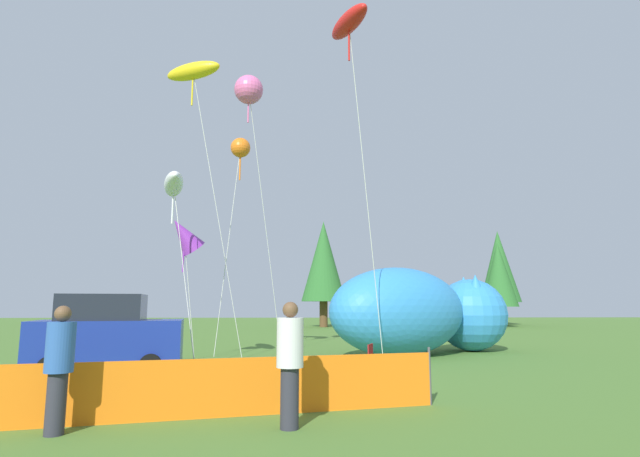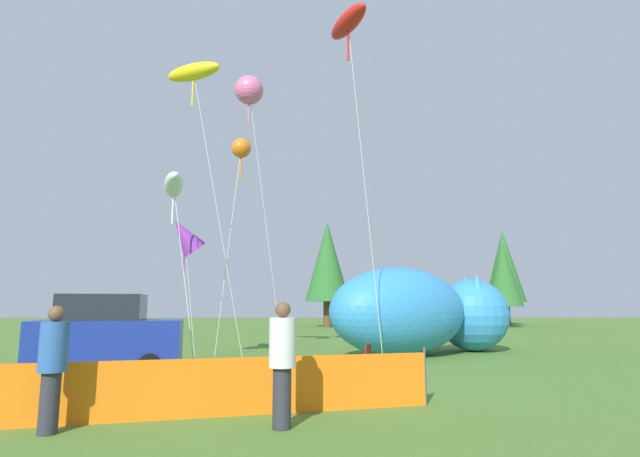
{
  "view_description": "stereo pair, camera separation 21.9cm",
  "coord_description": "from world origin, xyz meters",
  "px_view_note": "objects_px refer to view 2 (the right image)",
  "views": [
    {
      "loc": [
        0.6,
        -12.76,
        1.86
      ],
      "look_at": [
        1.22,
        4.36,
        4.48
      ],
      "focal_mm": 28.0,
      "sensor_mm": 36.0,
      "label": 1
    },
    {
      "loc": [
        0.82,
        -12.77,
        1.86
      ],
      "look_at": [
        1.22,
        4.36,
        4.48
      ],
      "focal_mm": 28.0,
      "sensor_mm": 36.0,
      "label": 2
    }
  ],
  "objects_px": {
    "spectator_in_blue_shirt": "(282,358)",
    "kite_red_lizard": "(348,24)",
    "inflatable_cat": "(420,315)",
    "kite_white_ghost": "(174,185)",
    "spectator_in_yellow_shirt": "(53,363)",
    "kite_yellow_hero": "(194,73)",
    "parked_car": "(107,334)",
    "kite_orange_flower": "(241,149)",
    "kite_pink_octopus": "(249,91)",
    "folding_chair": "(374,359)",
    "kite_purple_delta": "(185,235)"
  },
  "relations": [
    {
      "from": "kite_orange_flower",
      "to": "kite_pink_octopus",
      "type": "xyz_separation_m",
      "value": [
        0.38,
        -0.86,
        2.03
      ]
    },
    {
      "from": "kite_white_ghost",
      "to": "kite_red_lizard",
      "type": "relative_size",
      "value": 0.55
    },
    {
      "from": "kite_red_lizard",
      "to": "folding_chair",
      "type": "bearing_deg",
      "value": -77.53
    },
    {
      "from": "folding_chair",
      "to": "kite_orange_flower",
      "type": "xyz_separation_m",
      "value": [
        -4.3,
        6.01,
        7.37
      ]
    },
    {
      "from": "kite_orange_flower",
      "to": "folding_chair",
      "type": "bearing_deg",
      "value": -54.42
    },
    {
      "from": "spectator_in_yellow_shirt",
      "to": "kite_yellow_hero",
      "type": "bearing_deg",
      "value": 92.47
    },
    {
      "from": "inflatable_cat",
      "to": "spectator_in_blue_shirt",
      "type": "distance_m",
      "value": 11.92
    },
    {
      "from": "kite_white_ghost",
      "to": "kite_purple_delta",
      "type": "bearing_deg",
      "value": 85.04
    },
    {
      "from": "spectator_in_yellow_shirt",
      "to": "kite_pink_octopus",
      "type": "height_order",
      "value": "kite_pink_octopus"
    },
    {
      "from": "kite_yellow_hero",
      "to": "spectator_in_blue_shirt",
      "type": "bearing_deg",
      "value": -67.63
    },
    {
      "from": "folding_chair",
      "to": "kite_purple_delta",
      "type": "bearing_deg",
      "value": 163.74
    },
    {
      "from": "kite_white_ghost",
      "to": "kite_orange_flower",
      "type": "distance_m",
      "value": 3.9
    },
    {
      "from": "kite_red_lizard",
      "to": "kite_pink_octopus",
      "type": "distance_m",
      "value": 4.88
    },
    {
      "from": "kite_red_lizard",
      "to": "parked_car",
      "type": "bearing_deg",
      "value": -176.78
    },
    {
      "from": "inflatable_cat",
      "to": "kite_white_ghost",
      "type": "xyz_separation_m",
      "value": [
        -8.64,
        -2.8,
        4.26
      ]
    },
    {
      "from": "folding_chair",
      "to": "kite_white_ghost",
      "type": "distance_m",
      "value": 8.68
    },
    {
      "from": "kite_pink_octopus",
      "to": "inflatable_cat",
      "type": "bearing_deg",
      "value": 8.07
    },
    {
      "from": "kite_red_lizard",
      "to": "kite_pink_octopus",
      "type": "relative_size",
      "value": 1.06
    },
    {
      "from": "inflatable_cat",
      "to": "kite_orange_flower",
      "type": "distance_m",
      "value": 9.36
    },
    {
      "from": "parked_car",
      "to": "kite_pink_octopus",
      "type": "bearing_deg",
      "value": 36.82
    },
    {
      "from": "parked_car",
      "to": "kite_yellow_hero",
      "type": "xyz_separation_m",
      "value": [
        1.41,
        2.81,
        9.14
      ]
    },
    {
      "from": "spectator_in_yellow_shirt",
      "to": "kite_orange_flower",
      "type": "height_order",
      "value": "kite_orange_flower"
    },
    {
      "from": "spectator_in_yellow_shirt",
      "to": "kite_yellow_hero",
      "type": "xyz_separation_m",
      "value": [
        -0.41,
        9.45,
        9.17
      ]
    },
    {
      "from": "spectator_in_yellow_shirt",
      "to": "kite_red_lizard",
      "type": "distance_m",
      "value": 13.0
    },
    {
      "from": "spectator_in_yellow_shirt",
      "to": "folding_chair",
      "type": "bearing_deg",
      "value": 43.5
    },
    {
      "from": "spectator_in_blue_shirt",
      "to": "spectator_in_yellow_shirt",
      "type": "height_order",
      "value": "spectator_in_blue_shirt"
    },
    {
      "from": "spectator_in_blue_shirt",
      "to": "kite_yellow_hero",
      "type": "xyz_separation_m",
      "value": [
        -3.79,
        9.21,
        9.13
      ]
    },
    {
      "from": "parked_car",
      "to": "kite_orange_flower",
      "type": "relative_size",
      "value": 0.5
    },
    {
      "from": "kite_red_lizard",
      "to": "kite_pink_octopus",
      "type": "xyz_separation_m",
      "value": [
        -3.51,
        3.28,
        -0.83
      ]
    },
    {
      "from": "parked_car",
      "to": "kite_red_lizard",
      "type": "distance_m",
      "value": 11.87
    },
    {
      "from": "spectator_in_yellow_shirt",
      "to": "kite_white_ghost",
      "type": "relative_size",
      "value": 0.3
    },
    {
      "from": "kite_yellow_hero",
      "to": "kite_red_lizard",
      "type": "bearing_deg",
      "value": -24.04
    },
    {
      "from": "spectator_in_blue_shirt",
      "to": "kite_red_lizard",
      "type": "relative_size",
      "value": 0.17
    },
    {
      "from": "folding_chair",
      "to": "kite_red_lizard",
      "type": "xyz_separation_m",
      "value": [
        -0.41,
        1.87,
        10.23
      ]
    },
    {
      "from": "inflatable_cat",
      "to": "kite_red_lizard",
      "type": "bearing_deg",
      "value": -155.61
    },
    {
      "from": "folding_chair",
      "to": "kite_purple_delta",
      "type": "relative_size",
      "value": 0.17
    },
    {
      "from": "parked_car",
      "to": "kite_pink_octopus",
      "type": "relative_size",
      "value": 0.4
    },
    {
      "from": "parked_car",
      "to": "kite_yellow_hero",
      "type": "bearing_deg",
      "value": 52.36
    },
    {
      "from": "parked_car",
      "to": "inflatable_cat",
      "type": "xyz_separation_m",
      "value": [
        9.8,
        4.58,
        0.45
      ]
    },
    {
      "from": "spectator_in_blue_shirt",
      "to": "kite_red_lizard",
      "type": "bearing_deg",
      "value": 76.46
    },
    {
      "from": "kite_purple_delta",
      "to": "kite_yellow_hero",
      "type": "height_order",
      "value": "kite_yellow_hero"
    },
    {
      "from": "spectator_in_blue_shirt",
      "to": "spectator_in_yellow_shirt",
      "type": "relative_size",
      "value": 1.03
    },
    {
      "from": "kite_yellow_hero",
      "to": "kite_pink_octopus",
      "type": "height_order",
      "value": "kite_yellow_hero"
    },
    {
      "from": "spectator_in_yellow_shirt",
      "to": "kite_yellow_hero",
      "type": "relative_size",
      "value": 0.17
    },
    {
      "from": "spectator_in_yellow_shirt",
      "to": "kite_yellow_hero",
      "type": "height_order",
      "value": "kite_yellow_hero"
    },
    {
      "from": "spectator_in_yellow_shirt",
      "to": "kite_purple_delta",
      "type": "xyz_separation_m",
      "value": [
        -0.55,
        9.7,
        3.25
      ]
    },
    {
      "from": "kite_orange_flower",
      "to": "kite_pink_octopus",
      "type": "relative_size",
      "value": 0.79
    },
    {
      "from": "kite_white_ghost",
      "to": "spectator_in_yellow_shirt",
      "type": "bearing_deg",
      "value": -85.53
    },
    {
      "from": "parked_car",
      "to": "kite_orange_flower",
      "type": "distance_m",
      "value": 8.71
    },
    {
      "from": "spectator_in_blue_shirt",
      "to": "kite_white_ghost",
      "type": "xyz_separation_m",
      "value": [
        -4.04,
        8.2,
        4.7
      ]
    }
  ]
}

